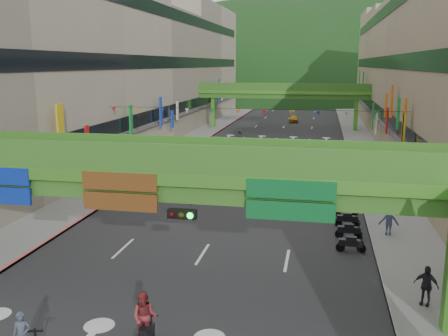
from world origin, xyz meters
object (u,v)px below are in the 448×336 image
scooter_rider_mid (145,320)px  car_yellow (294,119)px  car_silver (214,160)px  overpass_near (184,192)px

scooter_rider_mid → car_yellow: bearing=89.2°
car_silver → overpass_near: bearing=-81.7°
scooter_rider_mid → car_silver: 32.54m
car_yellow → overpass_near: bearing=-93.8°
scooter_rider_mid → car_silver: (-4.48, 32.23, -0.49)m
scooter_rider_mid → car_yellow: size_ratio=0.58×
car_silver → car_yellow: bearing=80.4°
car_yellow → scooter_rider_mid: bearing=-94.4°
scooter_rider_mid → car_silver: scooter_rider_mid is taller
overpass_near → car_silver: overpass_near is taller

